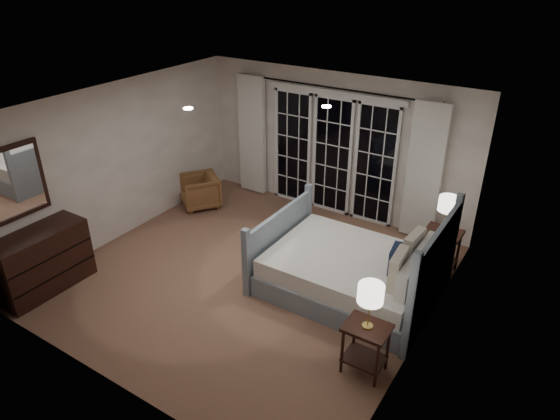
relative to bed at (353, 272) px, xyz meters
The scene contains 20 objects.
floor 1.51m from the bed, 163.99° to the right, with size 5.00×5.00×0.00m, color #855D47.
ceiling 2.62m from the bed, 163.99° to the right, with size 5.00×5.00×0.00m, color silver.
wall_left 4.04m from the bed, behind, with size 0.02×5.00×2.50m, color white.
wall_right 1.48m from the bed, 20.49° to the right, with size 0.02×5.00×2.50m, color white.
wall_back 2.69m from the bed, 124.02° to the left, with size 5.00×0.02×2.50m, color white.
wall_front 3.36m from the bed, 115.95° to the right, with size 5.00×0.02×2.50m, color white.
french_doors 2.60m from the bed, 124.55° to the left, with size 2.50×0.04×2.20m.
curtain_rod 3.10m from the bed, 125.34° to the left, with size 0.03×0.03×3.50m, color black.
curtain_left 3.73m from the bed, 147.20° to the left, with size 0.55×0.10×2.25m, color white.
curtain_right 2.15m from the bed, 83.18° to the left, with size 0.55×0.10×2.25m, color white.
downlight_a 2.25m from the bed, 162.44° to the left, with size 0.12×0.12×0.01m, color white.
downlight_b 3.06m from the bed, 158.19° to the right, with size 0.12×0.12×0.01m, color white.
bed is the anchor object (origin of this frame).
nightstand_left 1.47m from the bed, 59.48° to the right, with size 0.49×0.39×0.63m.
nightstand_right 1.45m from the bed, 54.26° to the left, with size 0.51×0.41×0.66m.
lamp_left 1.63m from the bed, 59.48° to the right, with size 0.28×0.28×0.54m.
lamp_right 1.64m from the bed, 54.26° to the left, with size 0.28×0.28×0.55m.
armchair 3.63m from the bed, 165.55° to the left, with size 0.65×0.67×0.61m, color brown.
dresser 4.26m from the bed, 148.81° to the right, with size 0.53×1.26×0.89m.
mirror 4.63m from the bed, 150.38° to the right, with size 0.05×0.85×1.00m.
Camera 1 is at (3.62, -4.88, 4.21)m, focal length 32.00 mm.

